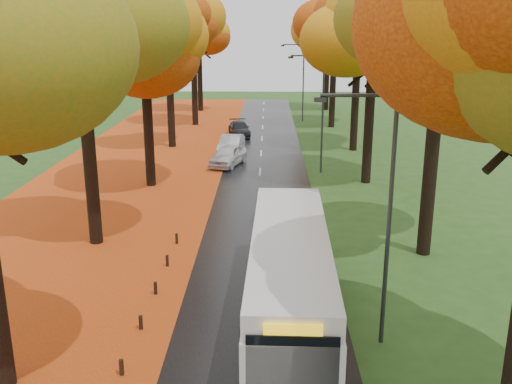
{
  "coord_description": "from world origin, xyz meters",
  "views": [
    {
      "loc": [
        0.51,
        -8.35,
        9.82
      ],
      "look_at": [
        0.0,
        16.23,
        2.6
      ],
      "focal_mm": 40.0,
      "sensor_mm": 36.0,
      "label": 1
    }
  ],
  "objects_px": {
    "car_white": "(228,155)",
    "car_dark": "(239,129)",
    "streetlamp_near": "(382,202)",
    "streetlamp_mid": "(319,104)",
    "bus": "(290,274)",
    "car_silver": "(231,145)",
    "streetlamp_far": "(301,76)"
  },
  "relations": [
    {
      "from": "streetlamp_near",
      "to": "car_white",
      "type": "relative_size",
      "value": 1.84
    },
    {
      "from": "streetlamp_mid",
      "to": "streetlamp_far",
      "type": "height_order",
      "value": "same"
    },
    {
      "from": "car_white",
      "to": "car_dark",
      "type": "relative_size",
      "value": 0.97
    },
    {
      "from": "streetlamp_near",
      "to": "streetlamp_mid",
      "type": "distance_m",
      "value": 22.0
    },
    {
      "from": "streetlamp_near",
      "to": "streetlamp_far",
      "type": "bearing_deg",
      "value": 90.0
    },
    {
      "from": "streetlamp_mid",
      "to": "car_white",
      "type": "bearing_deg",
      "value": 163.54
    },
    {
      "from": "streetlamp_mid",
      "to": "car_silver",
      "type": "distance_m",
      "value": 9.19
    },
    {
      "from": "bus",
      "to": "car_silver",
      "type": "height_order",
      "value": "bus"
    },
    {
      "from": "car_silver",
      "to": "car_dark",
      "type": "xyz_separation_m",
      "value": [
        0.25,
        7.93,
        -0.1
      ]
    },
    {
      "from": "streetlamp_near",
      "to": "car_silver",
      "type": "height_order",
      "value": "streetlamp_near"
    },
    {
      "from": "car_white",
      "to": "car_silver",
      "type": "distance_m",
      "value": 3.55
    },
    {
      "from": "car_silver",
      "to": "streetlamp_mid",
      "type": "bearing_deg",
      "value": -34.73
    },
    {
      "from": "bus",
      "to": "car_dark",
      "type": "height_order",
      "value": "bus"
    },
    {
      "from": "streetlamp_near",
      "to": "car_silver",
      "type": "bearing_deg",
      "value": 102.94
    },
    {
      "from": "streetlamp_far",
      "to": "bus",
      "type": "xyz_separation_m",
      "value": [
        -2.66,
        -42.43,
        -3.09
      ]
    },
    {
      "from": "streetlamp_near",
      "to": "bus",
      "type": "distance_m",
      "value": 4.37
    },
    {
      "from": "car_white",
      "to": "bus",
      "type": "bearing_deg",
      "value": -64.07
    },
    {
      "from": "car_silver",
      "to": "streetlamp_far",
      "type": "bearing_deg",
      "value": 75.17
    },
    {
      "from": "car_silver",
      "to": "car_dark",
      "type": "relative_size",
      "value": 1.01
    },
    {
      "from": "car_white",
      "to": "car_silver",
      "type": "xyz_separation_m",
      "value": [
        0.0,
        3.55,
        0.01
      ]
    },
    {
      "from": "car_dark",
      "to": "bus",
      "type": "bearing_deg",
      "value": -91.75
    },
    {
      "from": "streetlamp_mid",
      "to": "bus",
      "type": "xyz_separation_m",
      "value": [
        -2.66,
        -20.43,
        -3.09
      ]
    },
    {
      "from": "streetlamp_near",
      "to": "streetlamp_mid",
      "type": "bearing_deg",
      "value": 90.0
    },
    {
      "from": "streetlamp_far",
      "to": "car_dark",
      "type": "height_order",
      "value": "streetlamp_far"
    },
    {
      "from": "streetlamp_far",
      "to": "bus",
      "type": "bearing_deg",
      "value": -93.59
    },
    {
      "from": "streetlamp_far",
      "to": "car_white",
      "type": "bearing_deg",
      "value": -107.36
    },
    {
      "from": "streetlamp_near",
      "to": "streetlamp_far",
      "type": "relative_size",
      "value": 1.0
    },
    {
      "from": "bus",
      "to": "car_white",
      "type": "height_order",
      "value": "bus"
    },
    {
      "from": "streetlamp_mid",
      "to": "car_silver",
      "type": "relative_size",
      "value": 1.76
    },
    {
      "from": "streetlamp_near",
      "to": "car_dark",
      "type": "bearing_deg",
      "value": 99.71
    },
    {
      "from": "car_white",
      "to": "car_silver",
      "type": "bearing_deg",
      "value": 106.66
    },
    {
      "from": "streetlamp_mid",
      "to": "streetlamp_far",
      "type": "relative_size",
      "value": 1.0
    }
  ]
}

